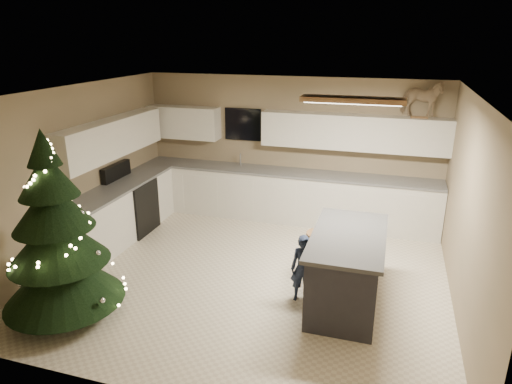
{
  "coord_description": "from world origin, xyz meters",
  "views": [
    {
      "loc": [
        1.8,
        -5.57,
        3.3
      ],
      "look_at": [
        0.0,
        0.35,
        1.15
      ],
      "focal_mm": 32.0,
      "sensor_mm": 36.0,
      "label": 1
    }
  ],
  "objects_px": {
    "island": "(346,269)",
    "rocking_horse": "(421,99)",
    "christmas_tree": "(58,244)",
    "bar_stool": "(319,245)",
    "toddler": "(303,269)"
  },
  "relations": [
    {
      "from": "bar_stool",
      "to": "christmas_tree",
      "type": "distance_m",
      "value": 3.36
    },
    {
      "from": "island",
      "to": "toddler",
      "type": "xyz_separation_m",
      "value": [
        -0.53,
        -0.11,
        -0.03
      ]
    },
    {
      "from": "bar_stool",
      "to": "toddler",
      "type": "relative_size",
      "value": 0.79
    },
    {
      "from": "christmas_tree",
      "to": "toddler",
      "type": "relative_size",
      "value": 2.59
    },
    {
      "from": "christmas_tree",
      "to": "island",
      "type": "bearing_deg",
      "value": 21.55
    },
    {
      "from": "bar_stool",
      "to": "rocking_horse",
      "type": "height_order",
      "value": "rocking_horse"
    },
    {
      "from": "christmas_tree",
      "to": "toddler",
      "type": "height_order",
      "value": "christmas_tree"
    },
    {
      "from": "toddler",
      "to": "rocking_horse",
      "type": "bearing_deg",
      "value": 58.17
    },
    {
      "from": "island",
      "to": "christmas_tree",
      "type": "relative_size",
      "value": 0.73
    },
    {
      "from": "rocking_horse",
      "to": "toddler",
      "type": "bearing_deg",
      "value": 167.28
    },
    {
      "from": "christmas_tree",
      "to": "toddler",
      "type": "xyz_separation_m",
      "value": [
        2.72,
        1.18,
        -0.51
      ]
    },
    {
      "from": "christmas_tree",
      "to": "bar_stool",
      "type": "bearing_deg",
      "value": 32.03
    },
    {
      "from": "island",
      "to": "christmas_tree",
      "type": "xyz_separation_m",
      "value": [
        -3.25,
        -1.28,
        0.48
      ]
    },
    {
      "from": "island",
      "to": "rocking_horse",
      "type": "relative_size",
      "value": 2.31
    },
    {
      "from": "island",
      "to": "christmas_tree",
      "type": "distance_m",
      "value": 3.53
    }
  ]
}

